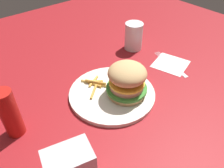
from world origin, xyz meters
TOP-DOWN VIEW (x-y plane):
  - ground_plane at (0.00, 0.00)m, footprint 1.60×1.60m
  - plate at (0.03, -0.02)m, footprint 0.25×0.25m
  - sandwich at (0.00, 0.01)m, footprint 0.12×0.12m
  - fries_pile at (0.05, -0.08)m, footprint 0.08×0.09m
  - napkin at (-0.24, -0.01)m, footprint 0.14×0.14m
  - fork at (-0.24, -0.01)m, footprint 0.06×0.17m
  - drink_glass at (-0.21, -0.18)m, footprint 0.07×0.07m
  - ketchup_bottle at (0.30, -0.07)m, footprint 0.04×0.04m

SIDE VIEW (x-z plane):
  - ground_plane at x=0.00m, z-range 0.00..0.00m
  - napkin at x=-0.24m, z-range 0.00..0.00m
  - fork at x=-0.24m, z-range 0.00..0.01m
  - plate at x=0.03m, z-range 0.00..0.01m
  - fries_pile at x=0.05m, z-range 0.01..0.02m
  - drink_glass at x=-0.21m, z-range -0.01..0.10m
  - sandwich at x=0.00m, z-range 0.01..0.11m
  - ketchup_bottle at x=0.30m, z-range 0.00..0.13m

